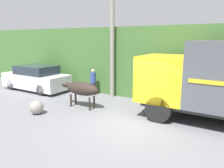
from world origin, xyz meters
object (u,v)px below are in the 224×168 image
(utility_pole, at_px, (112,38))
(parked_suv, at_px, (36,78))
(pedestrian_on_hill, at_px, (93,81))
(brown_cow, at_px, (81,89))
(roadside_rock, at_px, (37,107))

(utility_pole, bearing_deg, parked_suv, -166.07)
(utility_pole, bearing_deg, pedestrian_on_hill, -169.36)
(brown_cow, xyz_separation_m, parked_suv, (-4.90, 1.28, -0.14))
(parked_suv, height_order, roadside_rock, parked_suv)
(utility_pole, xyz_separation_m, roadside_rock, (-1.28, -4.39, -3.05))
(pedestrian_on_hill, bearing_deg, utility_pole, -148.17)
(parked_suv, distance_m, utility_pole, 5.85)
(parked_suv, xyz_separation_m, roadside_rock, (3.82, -3.13, -0.48))
(brown_cow, distance_m, utility_pole, 3.52)
(pedestrian_on_hill, distance_m, utility_pole, 2.80)
(utility_pole, relative_size, roadside_rock, 10.49)
(brown_cow, bearing_deg, utility_pole, 95.18)
(pedestrian_on_hill, relative_size, utility_pole, 0.24)
(brown_cow, xyz_separation_m, pedestrian_on_hill, (-1.01, 2.32, -0.10))
(utility_pole, bearing_deg, roadside_rock, -106.21)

